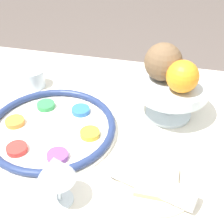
{
  "coord_description": "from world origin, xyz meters",
  "views": [
    {
      "loc": [
        0.16,
        -0.59,
        1.28
      ],
      "look_at": [
        0.0,
        0.07,
        0.75
      ],
      "focal_mm": 50.0,
      "sensor_mm": 36.0,
      "label": 1
    }
  ],
  "objects_px": {
    "orange_fruit": "(183,77)",
    "cup_near": "(33,78)",
    "seder_plate": "(51,129)",
    "bread_plate": "(157,184)",
    "fruit_stand": "(171,90)",
    "napkin_roll": "(152,184)",
    "wine_glass": "(56,169)",
    "cup_mid": "(168,74)",
    "coconut": "(163,62)"
  },
  "relations": [
    {
      "from": "bread_plate",
      "to": "cup_mid",
      "type": "distance_m",
      "value": 0.45
    },
    {
      "from": "bread_plate",
      "to": "cup_mid",
      "type": "xyz_separation_m",
      "value": [
        -0.01,
        0.45,
        0.02
      ]
    },
    {
      "from": "wine_glass",
      "to": "bread_plate",
      "type": "relative_size",
      "value": 0.77
    },
    {
      "from": "seder_plate",
      "to": "bread_plate",
      "type": "distance_m",
      "value": 0.32
    },
    {
      "from": "wine_glass",
      "to": "cup_near",
      "type": "xyz_separation_m",
      "value": [
        -0.25,
        0.41,
        -0.07
      ]
    },
    {
      "from": "seder_plate",
      "to": "cup_mid",
      "type": "relative_size",
      "value": 4.57
    },
    {
      "from": "seder_plate",
      "to": "bread_plate",
      "type": "bearing_deg",
      "value": -21.2
    },
    {
      "from": "fruit_stand",
      "to": "napkin_roll",
      "type": "bearing_deg",
      "value": -92.44
    },
    {
      "from": "wine_glass",
      "to": "orange_fruit",
      "type": "bearing_deg",
      "value": 55.17
    },
    {
      "from": "orange_fruit",
      "to": "wine_glass",
      "type": "bearing_deg",
      "value": -124.83
    },
    {
      "from": "fruit_stand",
      "to": "coconut",
      "type": "xyz_separation_m",
      "value": [
        -0.03,
        0.01,
        0.08
      ]
    },
    {
      "from": "bread_plate",
      "to": "napkin_roll",
      "type": "bearing_deg",
      "value": -121.21
    },
    {
      "from": "coconut",
      "to": "fruit_stand",
      "type": "bearing_deg",
      "value": -24.72
    },
    {
      "from": "coconut",
      "to": "napkin_roll",
      "type": "distance_m",
      "value": 0.33
    },
    {
      "from": "coconut",
      "to": "bread_plate",
      "type": "distance_m",
      "value": 0.33
    },
    {
      "from": "napkin_roll",
      "to": "cup_near",
      "type": "height_order",
      "value": "cup_near"
    },
    {
      "from": "coconut",
      "to": "napkin_roll",
      "type": "height_order",
      "value": "coconut"
    },
    {
      "from": "wine_glass",
      "to": "fruit_stand",
      "type": "bearing_deg",
      "value": 60.65
    },
    {
      "from": "bread_plate",
      "to": "cup_near",
      "type": "relative_size",
      "value": 2.27
    },
    {
      "from": "seder_plate",
      "to": "orange_fruit",
      "type": "height_order",
      "value": "orange_fruit"
    },
    {
      "from": "wine_glass",
      "to": "napkin_roll",
      "type": "bearing_deg",
      "value": 20.42
    },
    {
      "from": "wine_glass",
      "to": "cup_near",
      "type": "relative_size",
      "value": 1.75
    },
    {
      "from": "fruit_stand",
      "to": "cup_mid",
      "type": "height_order",
      "value": "fruit_stand"
    },
    {
      "from": "seder_plate",
      "to": "wine_glass",
      "type": "bearing_deg",
      "value": -63.53
    },
    {
      "from": "seder_plate",
      "to": "fruit_stand",
      "type": "xyz_separation_m",
      "value": [
        0.3,
        0.15,
        0.07
      ]
    },
    {
      "from": "coconut",
      "to": "cup_mid",
      "type": "bearing_deg",
      "value": 85.14
    },
    {
      "from": "coconut",
      "to": "cup_mid",
      "type": "distance_m",
      "value": 0.21
    },
    {
      "from": "coconut",
      "to": "bread_plate",
      "type": "relative_size",
      "value": 0.6
    },
    {
      "from": "orange_fruit",
      "to": "cup_near",
      "type": "height_order",
      "value": "orange_fruit"
    },
    {
      "from": "coconut",
      "to": "bread_plate",
      "type": "height_order",
      "value": "coconut"
    },
    {
      "from": "coconut",
      "to": "cup_near",
      "type": "relative_size",
      "value": 1.36
    },
    {
      "from": "fruit_stand",
      "to": "coconut",
      "type": "height_order",
      "value": "coconut"
    },
    {
      "from": "fruit_stand",
      "to": "cup_mid",
      "type": "bearing_deg",
      "value": 95.47
    },
    {
      "from": "fruit_stand",
      "to": "cup_near",
      "type": "height_order",
      "value": "fruit_stand"
    },
    {
      "from": "coconut",
      "to": "wine_glass",
      "type": "bearing_deg",
      "value": -114.59
    },
    {
      "from": "cup_near",
      "to": "cup_mid",
      "type": "distance_m",
      "value": 0.45
    },
    {
      "from": "fruit_stand",
      "to": "orange_fruit",
      "type": "relative_size",
      "value": 2.42
    },
    {
      "from": "bread_plate",
      "to": "cup_mid",
      "type": "height_order",
      "value": "cup_mid"
    },
    {
      "from": "orange_fruit",
      "to": "cup_mid",
      "type": "relative_size",
      "value": 1.11
    },
    {
      "from": "bread_plate",
      "to": "cup_mid",
      "type": "bearing_deg",
      "value": 91.87
    },
    {
      "from": "coconut",
      "to": "napkin_roll",
      "type": "xyz_separation_m",
      "value": [
        0.02,
        -0.3,
        -0.14
      ]
    },
    {
      "from": "orange_fruit",
      "to": "coconut",
      "type": "height_order",
      "value": "coconut"
    },
    {
      "from": "fruit_stand",
      "to": "cup_mid",
      "type": "distance_m",
      "value": 0.19
    },
    {
      "from": "fruit_stand",
      "to": "napkin_roll",
      "type": "distance_m",
      "value": 0.29
    },
    {
      "from": "fruit_stand",
      "to": "bread_plate",
      "type": "xyz_separation_m",
      "value": [
        -0.0,
        -0.27,
        -0.08
      ]
    },
    {
      "from": "cup_mid",
      "to": "wine_glass",
      "type": "bearing_deg",
      "value": -108.97
    },
    {
      "from": "fruit_stand",
      "to": "seder_plate",
      "type": "bearing_deg",
      "value": -152.88
    },
    {
      "from": "napkin_roll",
      "to": "cup_mid",
      "type": "distance_m",
      "value": 0.46
    },
    {
      "from": "seder_plate",
      "to": "cup_near",
      "type": "bearing_deg",
      "value": 124.91
    },
    {
      "from": "seder_plate",
      "to": "cup_mid",
      "type": "bearing_deg",
      "value": 49.4
    }
  ]
}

